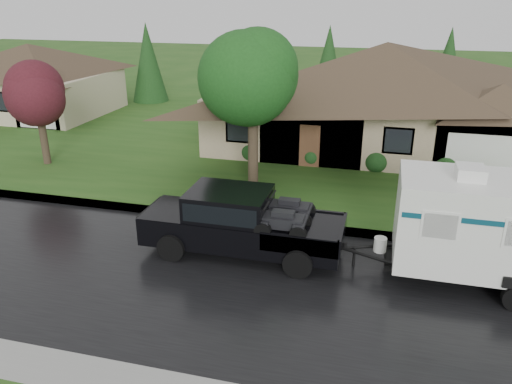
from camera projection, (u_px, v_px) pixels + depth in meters
ground at (303, 259)px, 16.47m from camera, size 140.00×140.00×0.00m
road at (292, 291)px, 14.67m from camera, size 140.00×8.00×0.01m
curb at (313, 228)px, 18.47m from camera, size 140.00×0.50×0.15m
lawn at (345, 138)px, 29.93m from camera, size 140.00×26.00×0.15m
house_main at (390, 84)px, 27.04m from camera, size 19.44×10.80×6.90m
house_far at (33, 73)px, 34.69m from camera, size 10.80×8.64×5.80m
tree_left_green at (253, 78)px, 20.51m from camera, size 4.15×4.15×6.87m
tree_red at (37, 95)px, 23.98m from camera, size 2.99×2.99×4.96m
shrub_row at (376, 160)px, 24.13m from camera, size 13.60×1.00×1.00m
pickup_truck at (239, 220)px, 16.49m from camera, size 6.58×2.50×2.19m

